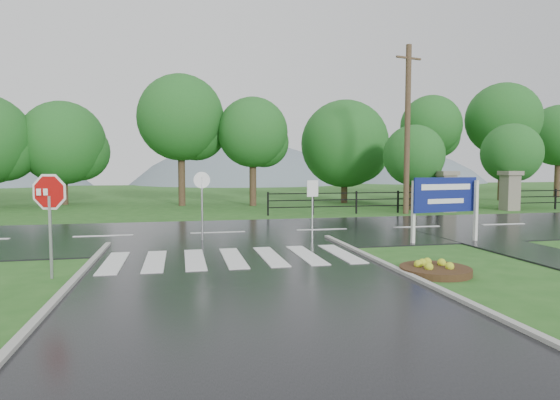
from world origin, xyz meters
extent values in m
plane|color=#265A1E|center=(0.00, 0.00, 0.00)|extent=(120.00, 120.00, 0.00)
cube|color=black|center=(0.00, 10.00, 0.00)|extent=(90.00, 8.00, 0.04)
cube|color=black|center=(8.50, 4.00, 0.00)|extent=(2.20, 11.00, 0.04)
cube|color=silver|center=(-3.00, 5.00, 0.06)|extent=(0.50, 2.80, 0.02)
cube|color=silver|center=(-2.00, 5.00, 0.06)|extent=(0.50, 2.80, 0.02)
cube|color=silver|center=(-1.00, 5.00, 0.06)|extent=(0.50, 2.80, 0.02)
cube|color=silver|center=(0.00, 5.00, 0.06)|extent=(0.50, 2.80, 0.02)
cube|color=silver|center=(1.00, 5.00, 0.06)|extent=(0.50, 2.80, 0.02)
cube|color=silver|center=(2.00, 5.00, 0.06)|extent=(0.50, 2.80, 0.02)
cube|color=silver|center=(3.00, 5.00, 0.06)|extent=(0.50, 2.80, 0.02)
cube|color=gray|center=(13.00, 16.00, 1.00)|extent=(0.80, 0.80, 2.00)
cube|color=#6B6659|center=(13.00, 16.00, 2.12)|extent=(1.00, 1.00, 0.24)
cube|color=gray|center=(17.00, 16.00, 1.00)|extent=(0.80, 0.80, 2.00)
cube|color=#6B6659|center=(17.00, 16.00, 2.12)|extent=(1.00, 1.00, 0.24)
cube|color=black|center=(7.75, 16.00, 0.40)|extent=(9.50, 0.05, 0.05)
cube|color=black|center=(7.75, 16.00, 0.75)|extent=(9.50, 0.05, 0.05)
cube|color=black|center=(7.75, 16.00, 1.10)|extent=(9.50, 0.05, 0.05)
cube|color=black|center=(3.00, 16.00, 0.60)|extent=(0.08, 0.08, 1.20)
cube|color=black|center=(12.50, 16.00, 0.60)|extent=(0.08, 0.08, 1.20)
cube|color=black|center=(17.50, 16.00, 0.60)|extent=(0.08, 0.08, 1.20)
sphere|color=slate|center=(8.00, 65.00, -17.28)|extent=(48.00, 48.00, 48.00)
sphere|color=slate|center=(36.00, 65.00, -12.96)|extent=(36.00, 36.00, 36.00)
cube|color=#939399|center=(-4.13, 3.76, 0.91)|extent=(0.05, 0.05, 1.82)
cylinder|color=white|center=(-4.13, 3.78, 1.91)|extent=(1.04, 0.38, 1.09)
cylinder|color=#B10C0C|center=(-4.13, 3.76, 1.91)|extent=(0.90, 0.34, 0.95)
cube|color=silver|center=(5.87, 6.31, 1.01)|extent=(0.12, 0.12, 2.02)
cube|color=silver|center=(8.09, 6.31, 1.01)|extent=(0.12, 0.12, 2.02)
cube|color=navy|center=(6.98, 6.31, 1.57)|extent=(2.41, 0.43, 1.11)
cube|color=white|center=(6.98, 6.28, 1.82)|extent=(1.90, 0.30, 0.18)
cube|color=white|center=(6.98, 6.28, 1.37)|extent=(1.40, 0.23, 0.15)
cylinder|color=#332111|center=(4.36, 2.40, 0.08)|extent=(1.61, 1.61, 0.16)
cube|color=#939399|center=(2.98, 7.81, 0.95)|extent=(0.04, 0.04, 1.89)
cube|color=white|center=(2.98, 7.79, 1.74)|extent=(0.43, 0.17, 0.55)
cylinder|color=#939399|center=(-0.65, 8.25, 1.07)|extent=(0.06, 0.06, 2.14)
cylinder|color=white|center=(-0.65, 8.23, 2.03)|extent=(0.53, 0.05, 0.53)
cylinder|color=#473523|center=(10.34, 15.50, 4.39)|extent=(0.29, 0.29, 8.78)
cube|color=brown|center=(10.34, 15.50, 8.10)|extent=(1.55, 0.43, 0.10)
cylinder|color=#3D2B1C|center=(11.80, 17.50, 1.31)|extent=(0.42, 0.42, 2.62)
sphere|color=#1B571F|center=(11.80, 17.50, 3.14)|extent=(3.48, 3.48, 3.48)
cylinder|color=#3D2B1C|center=(18.20, 17.50, 1.38)|extent=(0.43, 0.43, 2.76)
sphere|color=#1B571F|center=(18.20, 17.50, 3.31)|extent=(3.54, 3.54, 3.54)
camera|label=1|loc=(-1.35, -7.20, 2.44)|focal=30.00mm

